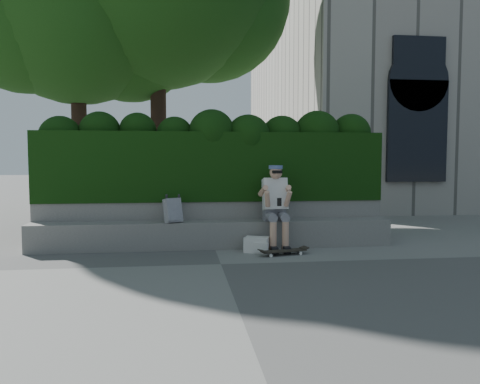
{
  "coord_description": "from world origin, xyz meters",
  "views": [
    {
      "loc": [
        -0.55,
        -6.49,
        1.48
      ],
      "look_at": [
        0.4,
        1.0,
        0.95
      ],
      "focal_mm": 35.0,
      "sensor_mm": 36.0,
      "label": 1
    }
  ],
  "objects": [
    {
      "name": "building",
      "position": [
        9.0,
        11.0,
        7.5
      ],
      "size": [
        12.0,
        12.0,
        15.0
      ],
      "primitive_type": "cube",
      "color": "gray",
      "rests_on": "ground"
    },
    {
      "name": "bench_ledge",
      "position": [
        0.0,
        1.25,
        0.23
      ],
      "size": [
        6.0,
        0.45,
        0.45
      ],
      "primitive_type": "cube",
      "color": "gray",
      "rests_on": "ground"
    },
    {
      "name": "skateboard",
      "position": [
        1.02,
        0.5,
        0.06
      ],
      "size": [
        0.74,
        0.34,
        0.08
      ],
      "rotation": [
        0.0,
        0.0,
        0.24
      ],
      "color": "black",
      "rests_on": "ground"
    },
    {
      "name": "hedge",
      "position": [
        0.0,
        1.95,
        1.35
      ],
      "size": [
        6.0,
        1.0,
        1.2
      ],
      "primitive_type": "cube",
      "color": "black",
      "rests_on": "planter_wall"
    },
    {
      "name": "tree_right",
      "position": [
        -2.98,
        5.3,
        5.19
      ],
      "size": [
        4.81,
        4.81,
        7.61
      ],
      "rotation": [
        0.0,
        0.0,
        -0.07
      ],
      "color": "black",
      "rests_on": "ground"
    },
    {
      "name": "person",
      "position": [
        1.0,
        1.07,
        0.75
      ],
      "size": [
        0.4,
        0.76,
        1.38
      ],
      "color": "slate",
      "rests_on": "ground"
    },
    {
      "name": "planter_wall",
      "position": [
        0.0,
        1.73,
        0.38
      ],
      "size": [
        6.0,
        0.5,
        0.75
      ],
      "primitive_type": "cube",
      "color": "gray",
      "rests_on": "ground"
    },
    {
      "name": "backpack_plaid",
      "position": [
        -0.68,
        1.15,
        0.65
      ],
      "size": [
        0.3,
        0.26,
        0.39
      ],
      "primitive_type": "cube",
      "rotation": [
        0.0,
        0.0,
        0.52
      ],
      "color": "#AAABAF",
      "rests_on": "bench_ledge"
    },
    {
      "name": "backpack_ground",
      "position": [
        0.64,
        0.79,
        0.12
      ],
      "size": [
        0.45,
        0.38,
        0.24
      ],
      "primitive_type": "cube",
      "rotation": [
        0.0,
        0.0,
        -0.38
      ],
      "color": "silver",
      "rests_on": "ground"
    },
    {
      "name": "ground",
      "position": [
        0.0,
        0.0,
        0.0
      ],
      "size": [
        80.0,
        80.0,
        0.0
      ],
      "primitive_type": "plane",
      "color": "slate",
      "rests_on": "ground"
    }
  ]
}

